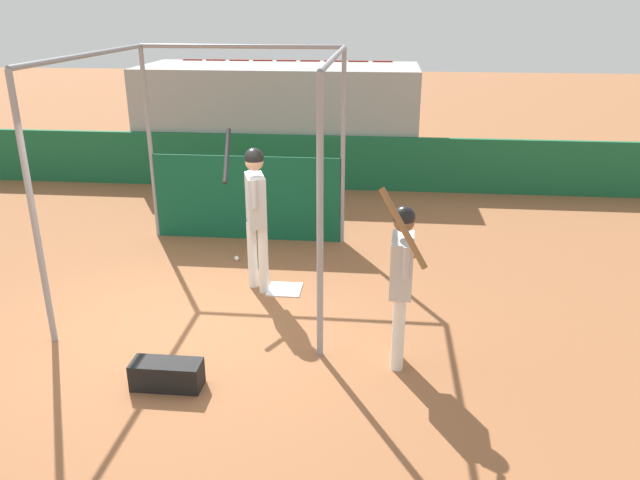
% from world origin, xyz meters
% --- Properties ---
extents(ground_plane, '(60.00, 60.00, 0.00)m').
position_xyz_m(ground_plane, '(0.00, 0.00, 0.00)').
color(ground_plane, '#935B38').
extents(outfield_wall, '(24.00, 0.12, 1.10)m').
position_xyz_m(outfield_wall, '(0.00, 6.09, 0.55)').
color(outfield_wall, '#196038').
rests_on(outfield_wall, ground).
extents(bleacher_section, '(5.95, 2.40, 2.38)m').
position_xyz_m(bleacher_section, '(0.00, 7.36, 1.18)').
color(bleacher_section, '#9E9E99').
rests_on(bleacher_section, ground).
extents(batting_cage, '(3.11, 3.54, 3.03)m').
position_xyz_m(batting_cage, '(0.14, 2.37, 1.32)').
color(batting_cage, gray).
rests_on(batting_cage, ground).
extents(home_plate, '(0.44, 0.44, 0.02)m').
position_xyz_m(home_plate, '(1.03, 1.17, 0.01)').
color(home_plate, white).
rests_on(home_plate, ground).
extents(player_batter, '(0.64, 0.83, 2.07)m').
position_xyz_m(player_batter, '(0.67, 1.18, 1.18)').
color(player_batter, white).
rests_on(player_batter, ground).
extents(player_waiting, '(0.50, 0.78, 2.02)m').
position_xyz_m(player_waiting, '(2.50, -0.51, 1.06)').
color(player_waiting, white).
rests_on(player_waiting, ground).
extents(equipment_bag, '(0.70, 0.28, 0.28)m').
position_xyz_m(equipment_bag, '(0.21, -1.17, 0.14)').
color(equipment_bag, black).
rests_on(equipment_bag, ground).
extents(baseball, '(0.07, 0.07, 0.07)m').
position_xyz_m(baseball, '(0.16, 2.10, 0.04)').
color(baseball, white).
rests_on(baseball, ground).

